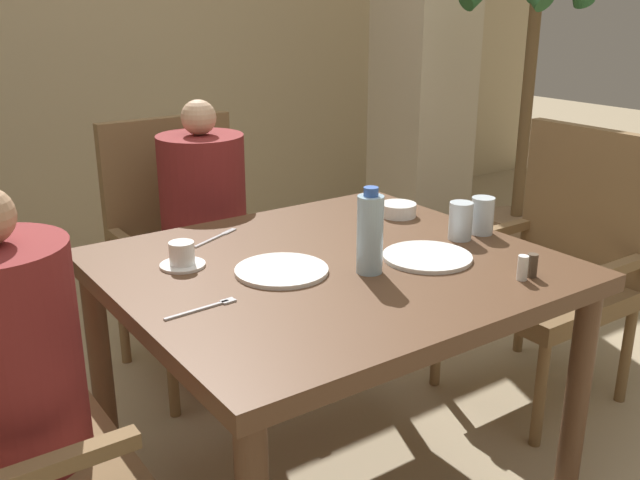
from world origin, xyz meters
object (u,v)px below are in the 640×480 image
Objects in this scene: potted_palm at (520,163)px; chair_far_side at (189,241)px; water_bottle at (370,233)px; chair_right_side at (555,259)px; plate_main_right at (427,257)px; diner_in_far_chair at (205,242)px; glass_tall_mid at (482,216)px; glass_tall_near at (461,221)px; teacup_with_saucer at (182,256)px; plate_main_left at (282,270)px; bowl_small at (398,210)px; diner_in_left_chair at (16,415)px.

chair_far_side is at bearing 174.60° from potted_palm.
potted_palm is at bearing 28.15° from water_bottle.
chair_right_side is 3.91× the size of plate_main_right.
glass_tall_mid is at bearing -58.50° from diner_in_far_chair.
teacup_with_saucer is at bearing 161.21° from glass_tall_near.
teacup_with_saucer is at bearing -164.39° from potted_palm.
potted_palm reaches higher than plate_main_left.
bowl_small is (-1.33, -0.58, 0.12)m from potted_palm.
glass_tall_mid is at bearing -16.89° from teacup_with_saucer.
potted_palm is 16.21× the size of glass_tall_near.
diner_in_far_chair reaches higher than plate_main_right.
chair_right_side is at bearing -43.28° from chair_far_side.
bowl_small is (0.21, 0.37, 0.02)m from plate_main_right.
chair_far_side is 1.15m from water_bottle.
teacup_with_saucer is at bearing -120.67° from diner_in_far_chair.
chair_far_side is at bearing 90.00° from diner_in_far_chair.
chair_right_side is at bearing 7.18° from water_bottle.
glass_tall_near is at bearing -90.91° from bowl_small.
glass_tall_mid is at bearing -144.79° from potted_palm.
plate_main_left is 0.65m from bowl_small.
plate_main_right is at bearing -75.85° from diner_in_far_chair.
teacup_with_saucer is 0.95m from glass_tall_mid.
plate_main_right is 0.31m from glass_tall_mid.
plate_main_right is 2.10× the size of bowl_small.
potted_palm reaches higher than teacup_with_saucer.
chair_far_side is at bearing 64.71° from teacup_with_saucer.
diner_in_left_chair is 8.93× the size of bowl_small.
teacup_with_saucer is 0.53× the size of water_bottle.
potted_palm reaches higher than diner_in_left_chair.
chair_far_side is 8.52× the size of glass_tall_near.
plate_main_right is at bearing -4.05° from water_bottle.
chair_right_side is 8.52× the size of glass_tall_near.
chair_far_side is at bearing 121.14° from bowl_small.
plate_main_left is (-1.19, 0.01, 0.22)m from chair_right_side.
diner_in_left_chair is 1.09× the size of chair_far_side.
water_bottle is at bearing -39.72° from teacup_with_saucer.
bowl_small is (0.45, -0.74, 0.24)m from chair_far_side.
glass_tall_near is at bearing -66.83° from chair_far_side.
plate_main_left is 0.71m from glass_tall_mid.
diner_in_far_chair is 1.06m from glass_tall_mid.
glass_tall_mid reaches higher than plate_main_left.
potted_palm is 1.45m from bowl_small.
water_bottle reaches higher than glass_tall_near.
glass_tall_mid is (0.10, 0.00, 0.00)m from glass_tall_near.
chair_right_side is 8.19× the size of bowl_small.
glass_tall_near is 0.10m from glass_tall_mid.
potted_palm is 2.23m from teacup_with_saucer.
diner_in_left_chair is at bearing -137.04° from diner_in_far_chair.
diner_in_far_chair reaches higher than chair_right_side.
diner_in_far_chair is 4.64× the size of water_bottle.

